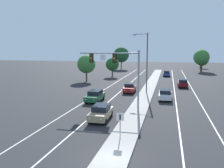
{
  "coord_description": "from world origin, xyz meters",
  "views": [
    {
      "loc": [
        3.53,
        -14.92,
        7.43
      ],
      "look_at": [
        -3.2,
        13.59,
        3.2
      ],
      "focal_mm": 38.56,
      "sensor_mm": 36.0,
      "label": 1
    }
  ],
  "objects_px": {
    "car_receding_darkred": "(183,83)",
    "tree_far_left_b": "(86,64)",
    "median_sign_post": "(120,122)",
    "tree_far_right_a": "(202,59)",
    "tree_far_left_a": "(121,55)",
    "tree_far_right_b": "(201,60)",
    "car_receding_blue": "(167,73)",
    "street_lamp_median": "(146,59)",
    "car_oncoming_green": "(95,96)",
    "car_oncoming_tan": "(101,112)",
    "car_oncoming_red": "(130,88)",
    "overhead_signal_mast": "(119,66)",
    "tree_far_right_c": "(201,57)",
    "tree_far_left_c": "(112,64)",
    "car_receding_white": "(165,94)"
  },
  "relations": [
    {
      "from": "car_receding_darkred",
      "to": "tree_far_left_b",
      "type": "distance_m",
      "value": 22.06
    },
    {
      "from": "median_sign_post",
      "to": "tree_far_right_a",
      "type": "relative_size",
      "value": 0.35
    },
    {
      "from": "tree_far_left_a",
      "to": "tree_far_right_a",
      "type": "bearing_deg",
      "value": -6.31
    },
    {
      "from": "median_sign_post",
      "to": "tree_far_right_b",
      "type": "height_order",
      "value": "tree_far_right_b"
    },
    {
      "from": "car_receding_blue",
      "to": "median_sign_post",
      "type": "bearing_deg",
      "value": -93.69
    },
    {
      "from": "street_lamp_median",
      "to": "car_oncoming_green",
      "type": "distance_m",
      "value": 11.51
    },
    {
      "from": "car_oncoming_tan",
      "to": "tree_far_right_a",
      "type": "height_order",
      "value": "tree_far_right_a"
    },
    {
      "from": "car_oncoming_red",
      "to": "tree_far_left_a",
      "type": "relative_size",
      "value": 0.54
    },
    {
      "from": "overhead_signal_mast",
      "to": "street_lamp_median",
      "type": "relative_size",
      "value": 0.79
    },
    {
      "from": "street_lamp_median",
      "to": "tree_far_right_c",
      "type": "xyz_separation_m",
      "value": [
        14.1,
        42.95,
        -0.95
      ]
    },
    {
      "from": "street_lamp_median",
      "to": "tree_far_left_a",
      "type": "relative_size",
      "value": 1.2
    },
    {
      "from": "car_receding_darkred",
      "to": "tree_far_right_a",
      "type": "xyz_separation_m",
      "value": [
        8.12,
        36.92,
        3.25
      ]
    },
    {
      "from": "car_receding_darkred",
      "to": "tree_far_left_a",
      "type": "distance_m",
      "value": 45.11
    },
    {
      "from": "car_oncoming_green",
      "to": "tree_far_left_a",
      "type": "relative_size",
      "value": 0.54
    },
    {
      "from": "tree_far_right_b",
      "to": "tree_far_left_c",
      "type": "bearing_deg",
      "value": -125.94
    },
    {
      "from": "tree_far_right_c",
      "to": "tree_far_left_c",
      "type": "bearing_deg",
      "value": -141.56
    },
    {
      "from": "tree_far_right_b",
      "to": "tree_far_right_a",
      "type": "height_order",
      "value": "tree_far_right_a"
    },
    {
      "from": "median_sign_post",
      "to": "street_lamp_median",
      "type": "xyz_separation_m",
      "value": [
        -0.08,
        22.05,
        4.21
      ]
    },
    {
      "from": "car_oncoming_green",
      "to": "car_receding_white",
      "type": "bearing_deg",
      "value": 19.51
    },
    {
      "from": "overhead_signal_mast",
      "to": "car_oncoming_green",
      "type": "xyz_separation_m",
      "value": [
        -3.97,
        2.36,
        -4.54
      ]
    },
    {
      "from": "car_oncoming_green",
      "to": "tree_far_left_c",
      "type": "bearing_deg",
      "value": 98.66
    },
    {
      "from": "car_receding_white",
      "to": "tree_far_right_c",
      "type": "distance_m",
      "value": 49.02
    },
    {
      "from": "street_lamp_median",
      "to": "tree_far_right_b",
      "type": "distance_m",
      "value": 62.44
    },
    {
      "from": "car_receding_white",
      "to": "car_receding_blue",
      "type": "xyz_separation_m",
      "value": [
        -0.14,
        32.22,
        0.0
      ]
    },
    {
      "from": "overhead_signal_mast",
      "to": "car_receding_darkred",
      "type": "height_order",
      "value": "overhead_signal_mast"
    },
    {
      "from": "median_sign_post",
      "to": "tree_far_left_a",
      "type": "relative_size",
      "value": 0.26
    },
    {
      "from": "median_sign_post",
      "to": "car_receding_blue",
      "type": "relative_size",
      "value": 0.49
    },
    {
      "from": "tree_far_left_c",
      "to": "overhead_signal_mast",
      "type": "bearing_deg",
      "value": -75.43
    },
    {
      "from": "median_sign_post",
      "to": "tree_far_right_b",
      "type": "bearing_deg",
      "value": 79.08
    },
    {
      "from": "car_oncoming_green",
      "to": "tree_far_left_b",
      "type": "relative_size",
      "value": 0.73
    },
    {
      "from": "car_receding_darkred",
      "to": "tree_far_left_b",
      "type": "xyz_separation_m",
      "value": [
        -21.45,
        4.02,
        3.19
      ]
    },
    {
      "from": "car_oncoming_green",
      "to": "tree_far_left_b",
      "type": "height_order",
      "value": "tree_far_left_b"
    },
    {
      "from": "tree_far_left_b",
      "to": "tree_far_right_c",
      "type": "height_order",
      "value": "tree_far_right_c"
    },
    {
      "from": "overhead_signal_mast",
      "to": "car_receding_white",
      "type": "bearing_deg",
      "value": 45.04
    },
    {
      "from": "tree_far_left_b",
      "to": "tree_far_right_a",
      "type": "relative_size",
      "value": 0.99
    },
    {
      "from": "car_receding_darkred",
      "to": "tree_far_left_c",
      "type": "distance_m",
      "value": 22.99
    },
    {
      "from": "overhead_signal_mast",
      "to": "car_receding_blue",
      "type": "height_order",
      "value": "overhead_signal_mast"
    },
    {
      "from": "car_oncoming_green",
      "to": "car_receding_darkred",
      "type": "height_order",
      "value": "same"
    },
    {
      "from": "tree_far_right_a",
      "to": "tree_far_left_a",
      "type": "bearing_deg",
      "value": 173.69
    },
    {
      "from": "tree_far_right_b",
      "to": "tree_far_right_a",
      "type": "bearing_deg",
      "value": -94.97
    },
    {
      "from": "overhead_signal_mast",
      "to": "tree_far_right_b",
      "type": "height_order",
      "value": "overhead_signal_mast"
    },
    {
      "from": "car_oncoming_tan",
      "to": "tree_far_left_a",
      "type": "bearing_deg",
      "value": 99.24
    },
    {
      "from": "overhead_signal_mast",
      "to": "tree_far_right_a",
      "type": "height_order",
      "value": "overhead_signal_mast"
    },
    {
      "from": "tree_far_right_c",
      "to": "median_sign_post",
      "type": "bearing_deg",
      "value": -102.17
    },
    {
      "from": "car_oncoming_red",
      "to": "car_receding_blue",
      "type": "relative_size",
      "value": 1.0
    },
    {
      "from": "overhead_signal_mast",
      "to": "tree_far_left_a",
      "type": "relative_size",
      "value": 0.95
    },
    {
      "from": "car_receding_white",
      "to": "car_receding_darkred",
      "type": "bearing_deg",
      "value": 76.59
    },
    {
      "from": "median_sign_post",
      "to": "car_oncoming_green",
      "type": "xyz_separation_m",
      "value": [
        -6.46,
        13.86,
        -0.77
      ]
    },
    {
      "from": "tree_far_right_a",
      "to": "car_receding_blue",
      "type": "bearing_deg",
      "value": -122.52
    },
    {
      "from": "car_oncoming_tan",
      "to": "tree_far_right_b",
      "type": "xyz_separation_m",
      "value": [
        19.04,
        76.99,
        2.37
      ]
    }
  ]
}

